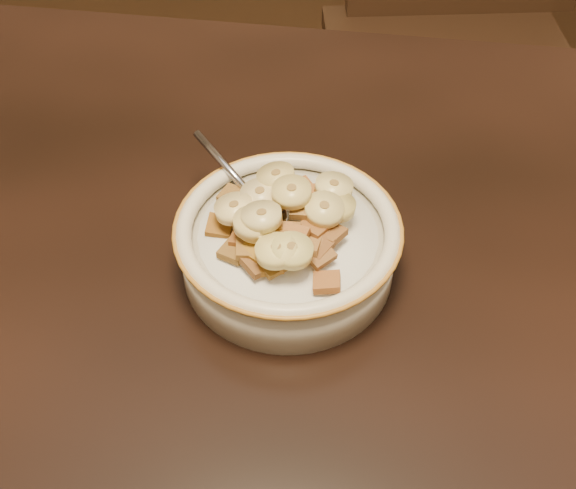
% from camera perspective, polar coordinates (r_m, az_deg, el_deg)
% --- Properties ---
extents(table, '(1.43, 0.95, 0.04)m').
position_cam_1_polar(table, '(0.58, 4.57, -8.91)').
color(table, black).
rests_on(table, floor).
extents(chair, '(0.53, 0.53, 1.01)m').
position_cam_1_polar(chair, '(1.35, 13.37, 14.41)').
color(chair, black).
rests_on(chair, floor).
extents(cereal_bowl, '(0.17, 0.17, 0.04)m').
position_cam_1_polar(cereal_bowl, '(0.59, 0.00, -0.59)').
color(cereal_bowl, silver).
rests_on(cereal_bowl, table).
extents(milk, '(0.14, 0.14, 0.00)m').
position_cam_1_polar(milk, '(0.58, 0.00, 0.80)').
color(milk, white).
rests_on(milk, cereal_bowl).
extents(spoon, '(0.05, 0.05, 0.01)m').
position_cam_1_polar(spoon, '(0.59, -1.71, 2.64)').
color(spoon, '#ABADBF').
rests_on(spoon, cereal_bowl).
extents(cereal_square_0, '(0.02, 0.02, 0.01)m').
position_cam_1_polar(cereal_square_0, '(0.58, -5.44, 1.47)').
color(cereal_square_0, brown).
rests_on(cereal_square_0, milk).
extents(cereal_square_1, '(0.03, 0.03, 0.01)m').
position_cam_1_polar(cereal_square_1, '(0.59, 0.33, 3.72)').
color(cereal_square_1, brown).
rests_on(cereal_square_1, milk).
extents(cereal_square_2, '(0.02, 0.02, 0.01)m').
position_cam_1_polar(cereal_square_2, '(0.54, -1.44, -1.48)').
color(cereal_square_2, brown).
rests_on(cereal_square_2, milk).
extents(cereal_square_3, '(0.03, 0.03, 0.01)m').
position_cam_1_polar(cereal_square_3, '(0.60, -4.39, 3.84)').
color(cereal_square_3, brown).
rests_on(cereal_square_3, milk).
extents(cereal_square_4, '(0.02, 0.02, 0.01)m').
position_cam_1_polar(cereal_square_4, '(0.54, 3.08, -2.99)').
color(cereal_square_4, brown).
rests_on(cereal_square_4, milk).
extents(cereal_square_5, '(0.03, 0.03, 0.01)m').
position_cam_1_polar(cereal_square_5, '(0.55, 2.30, -0.17)').
color(cereal_square_5, brown).
rests_on(cereal_square_5, milk).
extents(cereal_square_6, '(0.03, 0.03, 0.01)m').
position_cam_1_polar(cereal_square_6, '(0.56, -4.29, -0.54)').
color(cereal_square_6, brown).
rests_on(cereal_square_6, milk).
extents(cereal_square_7, '(0.02, 0.02, 0.01)m').
position_cam_1_polar(cereal_square_7, '(0.58, -2.77, 3.52)').
color(cereal_square_7, brown).
rests_on(cereal_square_7, milk).
extents(cereal_square_8, '(0.03, 0.03, 0.01)m').
position_cam_1_polar(cereal_square_8, '(0.56, 2.16, 1.44)').
color(cereal_square_8, brown).
rests_on(cereal_square_8, milk).
extents(cereal_square_9, '(0.02, 0.02, 0.01)m').
position_cam_1_polar(cereal_square_9, '(0.56, 1.24, 2.85)').
color(cereal_square_9, olive).
rests_on(cereal_square_9, milk).
extents(cereal_square_10, '(0.03, 0.03, 0.01)m').
position_cam_1_polar(cereal_square_10, '(0.56, 3.36, 0.90)').
color(cereal_square_10, brown).
rests_on(cereal_square_10, milk).
extents(cereal_square_11, '(0.03, 0.03, 0.01)m').
position_cam_1_polar(cereal_square_11, '(0.55, -2.51, -0.39)').
color(cereal_square_11, '#8E6218').
rests_on(cereal_square_11, milk).
extents(cereal_square_12, '(0.02, 0.02, 0.01)m').
position_cam_1_polar(cereal_square_12, '(0.59, 2.73, 4.03)').
color(cereal_square_12, brown).
rests_on(cereal_square_12, milk).
extents(cereal_square_13, '(0.03, 0.03, 0.01)m').
position_cam_1_polar(cereal_square_13, '(0.58, 0.52, 3.62)').
color(cereal_square_13, olive).
rests_on(cereal_square_13, milk).
extents(cereal_square_14, '(0.03, 0.03, 0.01)m').
position_cam_1_polar(cereal_square_14, '(0.54, -1.18, -1.47)').
color(cereal_square_14, brown).
rests_on(cereal_square_14, milk).
extents(cereal_square_15, '(0.03, 0.03, 0.01)m').
position_cam_1_polar(cereal_square_15, '(0.54, -2.39, -1.57)').
color(cereal_square_15, brown).
rests_on(cereal_square_15, milk).
extents(cereal_square_16, '(0.02, 0.02, 0.01)m').
position_cam_1_polar(cereal_square_16, '(0.55, 1.50, -0.06)').
color(cereal_square_16, olive).
rests_on(cereal_square_16, milk).
extents(cereal_square_17, '(0.02, 0.02, 0.01)m').
position_cam_1_polar(cereal_square_17, '(0.56, -3.48, 0.56)').
color(cereal_square_17, brown).
rests_on(cereal_square_17, milk).
extents(cereal_square_18, '(0.03, 0.03, 0.01)m').
position_cam_1_polar(cereal_square_18, '(0.57, -0.65, 3.54)').
color(cereal_square_18, olive).
rests_on(cereal_square_18, milk).
extents(cereal_square_19, '(0.02, 0.02, 0.01)m').
position_cam_1_polar(cereal_square_19, '(0.55, -0.11, 0.84)').
color(cereal_square_19, '#995827').
rests_on(cereal_square_19, milk).
extents(cereal_square_20, '(0.02, 0.02, 0.01)m').
position_cam_1_polar(cereal_square_20, '(0.59, -0.90, 3.89)').
color(cereal_square_20, brown).
rests_on(cereal_square_20, milk).
extents(cereal_square_21, '(0.03, 0.03, 0.01)m').
position_cam_1_polar(cereal_square_21, '(0.55, 2.47, -0.76)').
color(cereal_square_21, brown).
rests_on(cereal_square_21, milk).
extents(cereal_square_22, '(0.03, 0.03, 0.01)m').
position_cam_1_polar(cereal_square_22, '(0.60, 1.02, 4.49)').
color(cereal_square_22, brown).
rests_on(cereal_square_22, milk).
extents(cereal_square_23, '(0.02, 0.02, 0.01)m').
position_cam_1_polar(cereal_square_23, '(0.59, -1.51, 4.15)').
color(cereal_square_23, brown).
rests_on(cereal_square_23, milk).
extents(cereal_square_24, '(0.02, 0.02, 0.01)m').
position_cam_1_polar(cereal_square_24, '(0.55, -3.10, -0.34)').
color(cereal_square_24, brown).
rests_on(cereal_square_24, milk).
extents(cereal_square_25, '(0.03, 0.03, 0.01)m').
position_cam_1_polar(cereal_square_25, '(0.55, -0.76, -0.10)').
color(cereal_square_25, brown).
rests_on(cereal_square_25, milk).
extents(cereal_square_26, '(0.02, 0.03, 0.01)m').
position_cam_1_polar(cereal_square_26, '(0.58, -2.69, 2.87)').
color(cereal_square_26, brown).
rests_on(cereal_square_26, milk).
extents(cereal_square_27, '(0.02, 0.03, 0.01)m').
position_cam_1_polar(cereal_square_27, '(0.55, 0.44, 0.61)').
color(cereal_square_27, '#9D5A2B').
rests_on(cereal_square_27, milk).
extents(cereal_square_28, '(0.03, 0.03, 0.01)m').
position_cam_1_polar(cereal_square_28, '(0.56, -1.59, 1.48)').
color(cereal_square_28, '#985F24').
rests_on(cereal_square_28, milk).
extents(cereal_square_29, '(0.03, 0.03, 0.01)m').
position_cam_1_polar(cereal_square_29, '(0.59, -2.88, 3.39)').
color(cereal_square_29, brown).
rests_on(cereal_square_29, milk).
extents(banana_slice_0, '(0.04, 0.04, 0.01)m').
position_cam_1_polar(banana_slice_0, '(0.57, 3.82, 3.06)').
color(banana_slice_0, tan).
rests_on(banana_slice_0, milk).
extents(banana_slice_1, '(0.03, 0.03, 0.01)m').
position_cam_1_polar(banana_slice_1, '(0.59, 3.65, 4.54)').
color(banana_slice_1, '#FEE396').
rests_on(banana_slice_1, milk).
extents(banana_slice_2, '(0.04, 0.04, 0.01)m').
position_cam_1_polar(banana_slice_2, '(0.53, -0.95, -0.51)').
color(banana_slice_2, '#FDEF84').
rests_on(banana_slice_2, milk).
extents(banana_slice_3, '(0.04, 0.04, 0.01)m').
position_cam_1_polar(banana_slice_3, '(0.56, 2.88, 2.78)').
color(banana_slice_3, '#F0CB77').
rests_on(banana_slice_3, milk).
extents(banana_slice_4, '(0.04, 0.04, 0.01)m').
position_cam_1_polar(banana_slice_4, '(0.55, -2.75, 1.70)').
color(banana_slice_4, '#CDC07B').
rests_on(banana_slice_4, milk).
extents(banana_slice_5, '(0.04, 0.04, 0.02)m').
position_cam_1_polar(banana_slice_5, '(0.58, -0.96, 5.36)').
color(banana_slice_5, '#DDC179').
rests_on(banana_slice_5, milk).
extents(banana_slice_6, '(0.04, 0.04, 0.01)m').
position_cam_1_polar(banana_slice_6, '(0.55, -2.52, 1.60)').
color(banana_slice_6, '#D9C27F').
rests_on(banana_slice_6, milk).
extents(banana_slice_7, '(0.04, 0.04, 0.02)m').
position_cam_1_polar(banana_slice_7, '(0.57, -4.28, 2.85)').
color(banana_slice_7, '#EFD584').
rests_on(banana_slice_7, milk).
extents(banana_slice_8, '(0.04, 0.04, 0.01)m').
position_cam_1_polar(banana_slice_8, '(0.53, 0.33, -0.48)').
color(banana_slice_8, '#E3D176').
rests_on(banana_slice_8, milk).
extents(banana_slice_9, '(0.04, 0.04, 0.01)m').
position_cam_1_polar(banana_slice_9, '(0.57, -2.23, 3.95)').
color(banana_slice_9, '#D2B77E').
rests_on(banana_slice_9, milk).
extents(banana_slice_10, '(0.03, 0.03, 0.01)m').
position_cam_1_polar(banana_slice_10, '(0.56, 0.28, 4.16)').
color(banana_slice_10, '#F3D277').
rests_on(banana_slice_10, milk).
extents(banana_slice_11, '(0.04, 0.04, 0.02)m').
position_cam_1_polar(banana_slice_11, '(0.54, -2.09, 2.21)').
color(banana_slice_11, '#D5C684').
rests_on(banana_slice_11, milk).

